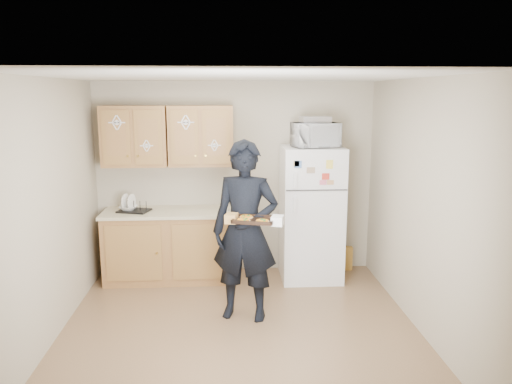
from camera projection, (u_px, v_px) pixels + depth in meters
floor at (240, 330)px, 5.04m from camera, size 3.60×3.60×0.00m
ceiling at (238, 77)px, 4.55m from camera, size 3.60×3.60×0.00m
wall_back at (235, 178)px, 6.56m from camera, size 3.60×0.04×2.50m
wall_front at (248, 277)px, 3.03m from camera, size 3.60×0.04×2.50m
wall_left at (48, 212)px, 4.69m from camera, size 0.04×3.60×2.50m
wall_right at (422, 207)px, 4.90m from camera, size 0.04×3.60×2.50m
refrigerator at (311, 213)px, 6.33m from camera, size 0.75×0.70×1.70m
base_cabinet at (170, 247)px, 6.35m from camera, size 1.60×0.60×0.86m
countertop at (169, 212)px, 6.27m from camera, size 1.64×0.64×0.04m
upper_cab_left at (135, 136)px, 6.19m from camera, size 0.80×0.33×0.75m
upper_cab_right at (201, 136)px, 6.24m from camera, size 0.80×0.33×0.75m
cereal_box at (345, 258)px, 6.73m from camera, size 0.20×0.07×0.32m
person at (245, 231)px, 5.17m from camera, size 0.78×0.61×1.89m
baking_tray at (254, 220)px, 4.85m from camera, size 0.46×0.38×0.04m
pizza_front_left at (243, 220)px, 4.80m from camera, size 0.13×0.13×0.02m
pizza_front_right at (262, 221)px, 4.77m from camera, size 0.13×0.13×0.02m
pizza_back_left at (246, 217)px, 4.93m from camera, size 0.13×0.13×0.02m
microwave at (315, 135)px, 6.09m from camera, size 0.60×0.47×0.30m
foil_pan at (315, 119)px, 6.08m from camera, size 0.37×0.27×0.07m
dish_rack at (134, 206)px, 6.21m from camera, size 0.43×0.37×0.15m
bowl at (128, 208)px, 6.21m from camera, size 0.27×0.27×0.05m
soap_bottle at (224, 204)px, 6.23m from camera, size 0.08×0.09×0.17m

